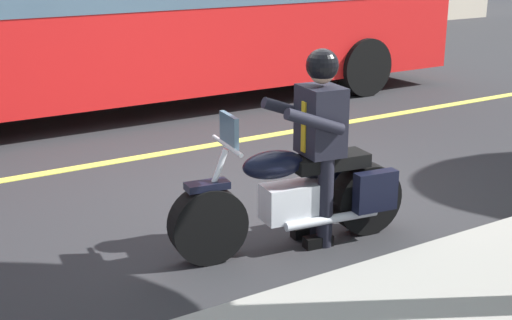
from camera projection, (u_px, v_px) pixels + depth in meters
ground_plane at (276, 194)px, 7.53m from camera, size 80.00×80.00×0.00m
lane_center_stripe at (191, 149)px, 9.14m from camera, size 60.00×0.16×0.01m
motorcycle_main at (298, 197)px, 6.16m from camera, size 2.22×0.78×1.26m
rider_main at (319, 130)px, 6.06m from camera, size 0.67×0.61×1.74m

